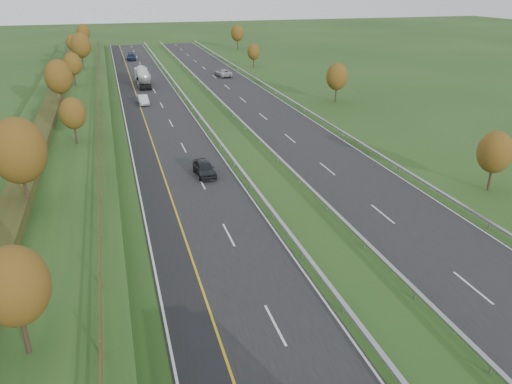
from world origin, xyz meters
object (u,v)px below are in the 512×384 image
at_px(car_silver_mid, 143,100).
at_px(car_small_far, 131,57).
at_px(car_oncoming, 223,73).
at_px(road_tanker, 143,76).
at_px(car_dark_near, 204,168).

xyz_separation_m(car_silver_mid, car_small_far, (1.17, 52.67, 0.07)).
bearing_deg(car_silver_mid, car_oncoming, 46.74).
distance_m(road_tanker, car_silver_mid, 16.86).
distance_m(road_tanker, car_small_far, 35.91).
xyz_separation_m(car_dark_near, car_silver_mid, (-3.55, 35.70, -0.05)).
bearing_deg(car_dark_near, car_small_far, 89.14).
bearing_deg(car_small_far, road_tanker, -85.50).
height_order(car_silver_mid, car_small_far, car_small_far).
bearing_deg(car_oncoming, road_tanker, 10.56).
xyz_separation_m(car_silver_mid, car_oncoming, (18.78, 22.05, 0.02)).
bearing_deg(car_dark_near, car_silver_mid, 93.27).
relative_size(road_tanker, car_oncoming, 2.04).
bearing_deg(car_small_far, car_oncoming, -55.90).
relative_size(road_tanker, car_small_far, 2.01).
height_order(road_tanker, car_dark_near, road_tanker).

